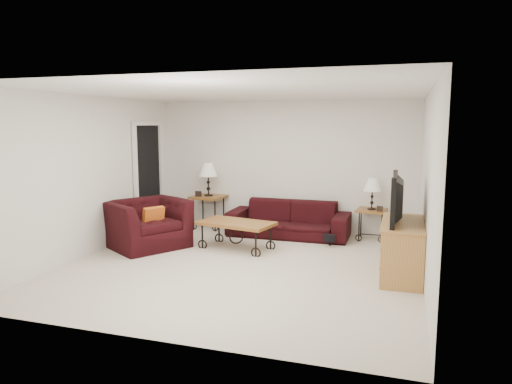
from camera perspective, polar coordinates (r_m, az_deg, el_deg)
ground at (r=6.94m, az=-1.76°, el=-8.99°), size 5.00×5.00×0.00m
wall_back at (r=9.06m, az=3.43°, el=3.12°), size 5.00×0.02×2.50m
wall_front at (r=4.43m, az=-12.58°, el=-2.46°), size 5.00×0.02×2.50m
wall_left at (r=7.86m, az=-19.28°, el=1.89°), size 0.02×5.00×2.50m
wall_right at (r=6.32m, az=20.13°, el=0.40°), size 0.02×5.00×2.50m
ceiling at (r=6.65m, az=-1.86°, el=12.06°), size 5.00×5.00×0.00m
doorway at (r=9.24m, az=-12.95°, el=1.59°), size 0.08×0.94×2.04m
sofa at (r=8.69m, az=3.98°, el=-3.29°), size 2.21×0.86×0.65m
side_table_left at (r=9.37m, az=-5.76°, el=-2.44°), size 0.66×0.66×0.65m
side_table_right at (r=8.66m, az=13.80°, el=-3.86°), size 0.56×0.56×0.55m
lamp_left at (r=9.28m, az=-5.82°, el=1.53°), size 0.41×0.41×0.65m
lamp_right at (r=8.56m, az=13.93°, el=-0.24°), size 0.35×0.35×0.55m
photo_frame_left at (r=9.24m, az=-7.01°, el=-0.22°), size 0.13×0.03×0.11m
photo_frame_right at (r=8.44m, az=14.82°, el=-1.97°), size 0.11×0.05×0.09m
coffee_table at (r=7.83m, az=-2.41°, el=-5.27°), size 1.33×0.89×0.46m
armchair at (r=8.11m, az=-13.08°, el=-3.79°), size 1.55×1.60×0.79m
throw_pillow at (r=7.97m, az=-12.36°, el=-3.07°), size 0.27×0.35×0.36m
tv_stand at (r=6.69m, az=17.35°, el=-6.68°), size 0.52×1.26×0.76m
television at (r=6.55m, az=17.44°, el=-0.72°), size 0.15×1.13×0.65m
backpack at (r=8.11m, az=8.99°, el=-5.14°), size 0.34×0.28×0.39m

